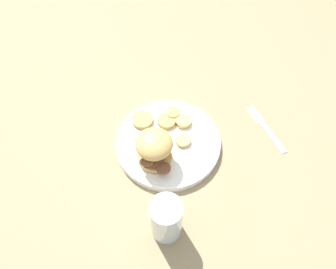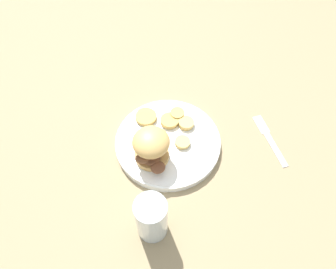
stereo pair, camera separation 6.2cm
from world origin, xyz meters
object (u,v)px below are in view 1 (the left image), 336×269
at_px(fork, 266,128).
at_px(sandwich, 154,149).
at_px(dinner_plate, 168,142).
at_px(drinking_glass, 166,219).

bearing_deg(fork, sandwich, -163.26).
height_order(dinner_plate, sandwich, sandwich).
bearing_deg(sandwich, drinking_glass, -83.35).
distance_m(sandwich, drinking_glass, 0.17).
bearing_deg(sandwich, fork, 16.74).
xyz_separation_m(dinner_plate, drinking_glass, (-0.02, -0.22, 0.05)).
distance_m(dinner_plate, drinking_glass, 0.22).
bearing_deg(dinner_plate, sandwich, -124.06).
bearing_deg(fork, drinking_glass, -137.47).
relative_size(dinner_plate, drinking_glass, 2.15).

